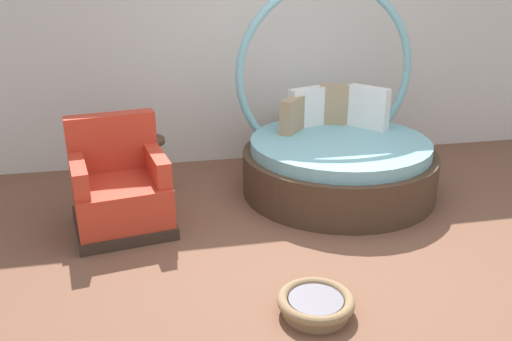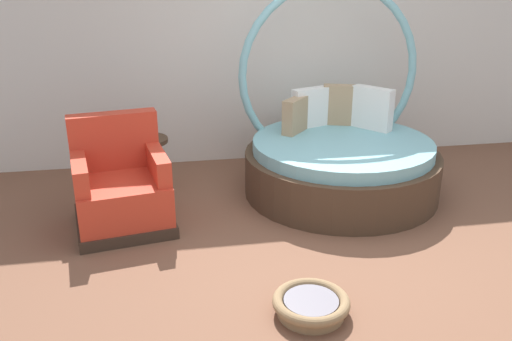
% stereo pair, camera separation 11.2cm
% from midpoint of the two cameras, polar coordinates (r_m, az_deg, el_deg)
% --- Properties ---
extents(ground_plane, '(8.00, 8.00, 0.02)m').
position_cam_midpoint_polar(ground_plane, '(4.33, 8.50, -9.10)').
color(ground_plane, brown).
extents(back_wall, '(8.00, 0.12, 2.65)m').
position_cam_midpoint_polar(back_wall, '(6.13, 2.08, 13.41)').
color(back_wall, silver).
rests_on(back_wall, ground_plane).
extents(round_daybed, '(1.90, 1.90, 2.03)m').
position_cam_midpoint_polar(round_daybed, '(5.41, 9.40, 1.81)').
color(round_daybed, '#473323').
rests_on(round_daybed, ground_plane).
extents(red_armchair, '(0.92, 0.92, 0.94)m').
position_cam_midpoint_polar(red_armchair, '(4.77, -13.44, -1.91)').
color(red_armchair, '#38281E').
rests_on(red_armchair, ground_plane).
extents(pet_basket, '(0.51, 0.51, 0.13)m').
position_cam_midpoint_polar(pet_basket, '(3.64, 6.74, -13.92)').
color(pet_basket, '#8E704C').
rests_on(pet_basket, ground_plane).
extents(side_table, '(0.44, 0.44, 0.52)m').
position_cam_midpoint_polar(side_table, '(5.48, -10.98, 2.40)').
color(side_table, '#473323').
rests_on(side_table, ground_plane).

